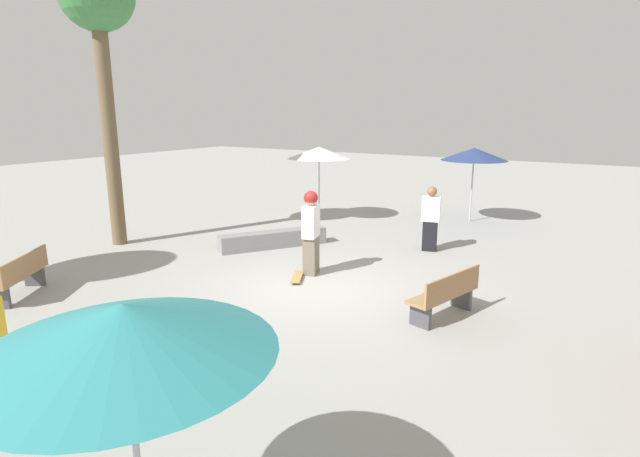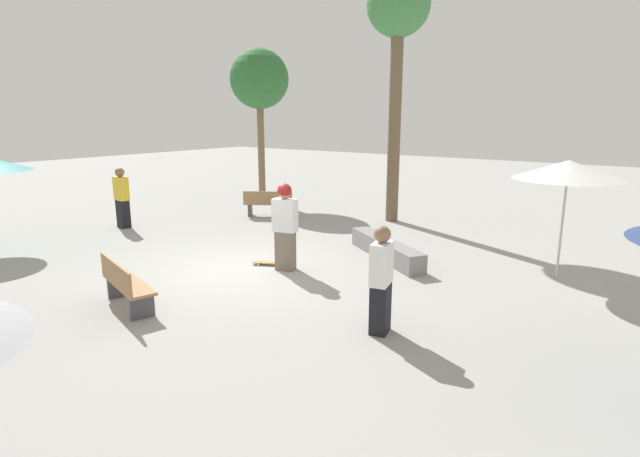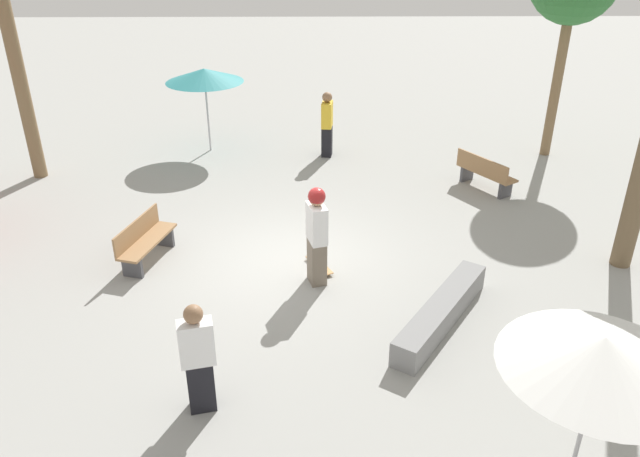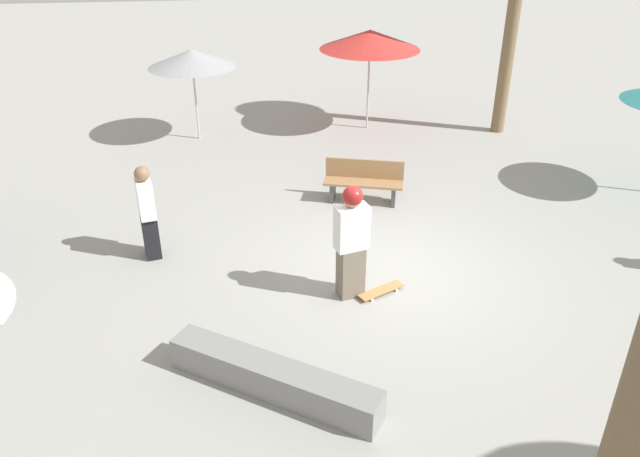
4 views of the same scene
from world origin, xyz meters
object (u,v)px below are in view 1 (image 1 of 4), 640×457
at_px(skateboard, 297,277).
at_px(skater_main, 311,230).
at_px(bench_far, 445,295).
at_px(shade_umbrella_teal, 125,329).
at_px(concrete_ledge, 274,239).
at_px(shade_umbrella_navy, 474,154).
at_px(shade_umbrella_white, 319,153).
at_px(palm_tree_center_left, 98,10).
at_px(bench_near, 19,276).
at_px(bystander_far, 431,219).

bearing_deg(skateboard, skater_main, 147.72).
bearing_deg(skater_main, bench_far, 60.60).
relative_size(skater_main, shade_umbrella_teal, 0.82).
bearing_deg(concrete_ledge, shade_umbrella_navy, -120.99).
height_order(shade_umbrella_white, shade_umbrella_navy, shade_umbrella_white).
bearing_deg(shade_umbrella_teal, shade_umbrella_navy, -84.36).
distance_m(skateboard, palm_tree_center_left, 8.33).
height_order(bench_near, shade_umbrella_teal, shade_umbrella_teal).
bearing_deg(shade_umbrella_teal, bystander_far, -82.45).
xyz_separation_m(shade_umbrella_navy, bystander_far, (-0.06, 4.08, -1.36)).
bearing_deg(bench_far, shade_umbrella_teal, -167.30).
xyz_separation_m(shade_umbrella_white, palm_tree_center_left, (3.09, 5.45, 3.77)).
relative_size(shade_umbrella_navy, palm_tree_center_left, 0.33).
height_order(bench_near, bench_far, same).
distance_m(skater_main, bench_near, 5.88).
height_order(shade_umbrella_white, shade_umbrella_teal, shade_umbrella_white).
height_order(palm_tree_center_left, bystander_far, palm_tree_center_left).
bearing_deg(skater_main, shade_umbrella_navy, 152.64).
relative_size(concrete_ledge, shade_umbrella_teal, 1.15).
bearing_deg(concrete_ledge, shade_umbrella_teal, 120.98).
bearing_deg(shade_umbrella_white, bench_near, 81.78).
distance_m(bench_far, palm_tree_center_left, 10.76).
relative_size(bench_near, shade_umbrella_teal, 0.69).
xyz_separation_m(skateboard, shade_umbrella_navy, (-1.60, -7.80, 2.14)).
relative_size(bench_near, bench_far, 0.95).
xyz_separation_m(skateboard, shade_umbrella_teal, (-3.01, 6.50, 2.07)).
bearing_deg(bystander_far, concrete_ledge, -165.78).
height_order(skateboard, bystander_far, bystander_far).
bearing_deg(shade_umbrella_teal, palm_tree_center_left, -36.03).
relative_size(skateboard, shade_umbrella_teal, 0.35).
bearing_deg(shade_umbrella_navy, palm_tree_center_left, 46.63).
relative_size(shade_umbrella_navy, bystander_far, 1.42).
relative_size(bench_far, shade_umbrella_white, 0.69).
bearing_deg(palm_tree_center_left, skateboard, -179.34).
distance_m(skater_main, concrete_ledge, 2.57).
height_order(skater_main, shade_umbrella_white, shade_umbrella_white).
distance_m(concrete_ledge, palm_tree_center_left, 7.19).
xyz_separation_m(bench_far, shade_umbrella_navy, (1.77, -8.13, 1.77)).
height_order(bench_near, shade_umbrella_white, shade_umbrella_white).
xyz_separation_m(shade_umbrella_navy, shade_umbrella_teal, (-1.41, 14.30, -0.07)).
xyz_separation_m(shade_umbrella_white, bystander_far, (-4.40, 1.66, -1.39)).
bearing_deg(bystander_far, shade_umbrella_navy, 77.55).
bearing_deg(bystander_far, bench_far, -80.33).
height_order(bench_far, shade_umbrella_white, shade_umbrella_white).
height_order(skater_main, bystander_far, skater_main).
distance_m(bench_near, shade_umbrella_teal, 7.80).
bearing_deg(shade_umbrella_navy, skater_main, 78.05).
xyz_separation_m(bench_near, shade_umbrella_teal, (-7.07, 2.83, 1.70)).
height_order(bench_far, shade_umbrella_teal, shade_umbrella_teal).
xyz_separation_m(shade_umbrella_navy, palm_tree_center_left, (7.43, 7.87, 3.80)).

